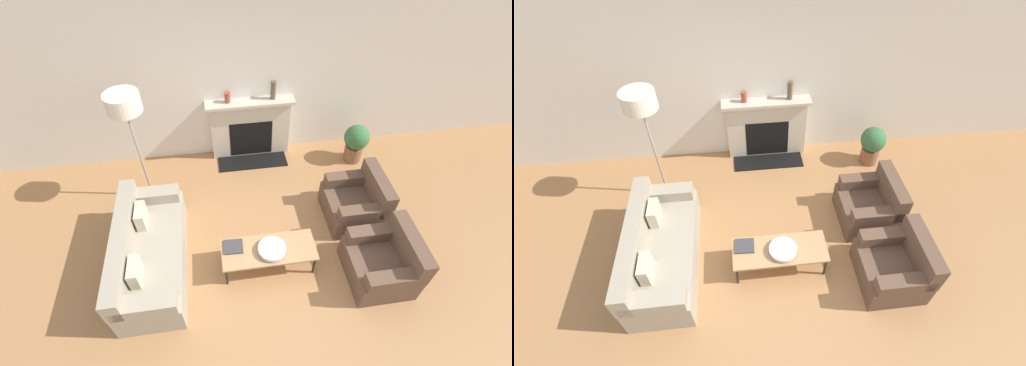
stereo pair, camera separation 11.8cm
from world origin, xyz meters
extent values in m
plane|color=#A87547|center=(0.00, 0.00, 0.00)|extent=(18.00, 18.00, 0.00)
cube|color=silver|center=(0.00, 2.72, 1.45)|extent=(18.00, 0.06, 2.90)
cube|color=beige|center=(0.18, 2.59, 0.53)|extent=(1.36, 0.20, 1.06)
cube|color=black|center=(0.18, 2.51, 0.38)|extent=(0.75, 0.04, 0.69)
cube|color=black|center=(0.18, 2.31, 0.01)|extent=(1.22, 0.40, 0.02)
cube|color=beige|center=(0.18, 2.56, 1.08)|extent=(1.48, 0.28, 0.05)
cube|color=#9E937F|center=(-1.41, 0.41, 0.23)|extent=(0.80, 1.87, 0.45)
cube|color=#9E937F|center=(-1.73, 0.41, 0.62)|extent=(0.20, 1.87, 0.35)
cube|color=#9E937F|center=(-1.41, -0.41, 0.54)|extent=(0.74, 0.22, 0.18)
cube|color=#9E937F|center=(-1.41, 1.23, 0.54)|extent=(0.74, 0.22, 0.18)
cube|color=#C0B49C|center=(-1.53, -0.01, 0.59)|extent=(0.12, 0.32, 0.28)
cube|color=#C0B49C|center=(-1.53, 0.83, 0.59)|extent=(0.12, 0.32, 0.28)
cube|color=brown|center=(1.49, -0.15, 0.19)|extent=(0.78, 0.85, 0.38)
cube|color=brown|center=(1.80, -0.15, 0.59)|extent=(0.18, 0.85, 0.41)
cube|color=brown|center=(1.49, 0.18, 0.48)|extent=(0.70, 0.18, 0.18)
cube|color=brown|center=(1.49, -0.49, 0.48)|extent=(0.70, 0.18, 0.18)
cube|color=brown|center=(1.49, 0.87, 0.19)|extent=(0.78, 0.85, 0.38)
cube|color=brown|center=(1.80, 0.87, 0.59)|extent=(0.18, 0.85, 0.41)
cube|color=brown|center=(1.49, 1.21, 0.48)|extent=(0.70, 0.18, 0.18)
cube|color=brown|center=(1.49, 0.53, 0.48)|extent=(0.70, 0.18, 0.18)
cube|color=tan|center=(0.10, 0.20, 0.37)|extent=(1.24, 0.49, 0.03)
cylinder|color=black|center=(-0.48, 0.00, 0.18)|extent=(0.03, 0.03, 0.36)
cylinder|color=black|center=(0.68, 0.00, 0.18)|extent=(0.03, 0.03, 0.36)
cylinder|color=black|center=(-0.48, 0.40, 0.18)|extent=(0.03, 0.03, 0.36)
cylinder|color=black|center=(0.68, 0.40, 0.18)|extent=(0.03, 0.03, 0.36)
cylinder|color=silver|center=(0.13, 0.17, 0.40)|extent=(0.13, 0.13, 0.02)
cylinder|color=silver|center=(0.13, 0.17, 0.43)|extent=(0.37, 0.37, 0.05)
cube|color=#38383D|center=(-0.36, 0.30, 0.40)|extent=(0.26, 0.23, 0.02)
cylinder|color=gray|center=(-1.57, 1.76, 0.01)|extent=(0.34, 0.34, 0.03)
cylinder|color=gray|center=(-1.57, 1.76, 0.85)|extent=(0.03, 0.03, 1.64)
cylinder|color=silver|center=(-1.57, 1.76, 1.76)|extent=(0.46, 0.46, 0.25)
cylinder|color=brown|center=(-0.18, 2.59, 1.19)|extent=(0.09, 0.09, 0.18)
cylinder|color=brown|center=(0.56, 2.59, 1.26)|extent=(0.09, 0.09, 0.31)
cylinder|color=brown|center=(1.97, 2.13, 0.15)|extent=(0.32, 0.32, 0.30)
sphere|color=#386B3D|center=(1.97, 2.13, 0.49)|extent=(0.43, 0.43, 0.43)
camera|label=1|loc=(-0.42, -2.22, 4.19)|focal=24.00mm
camera|label=2|loc=(-0.31, -2.23, 4.19)|focal=24.00mm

